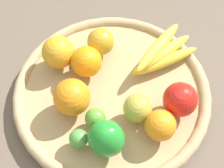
{
  "coord_description": "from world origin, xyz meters",
  "views": [
    {
      "loc": [
        0.2,
        0.36,
        0.72
      ],
      "look_at": [
        0.0,
        0.0,
        0.06
      ],
      "focal_mm": 53.42,
      "sensor_mm": 36.0,
      "label": 1
    }
  ],
  "objects_px": {
    "lime_1": "(95,118)",
    "orange_0": "(86,62)",
    "banana_bunch": "(162,54)",
    "orange_2": "(160,125)",
    "orange_1": "(72,98)",
    "orange_3": "(58,52)",
    "apple_0": "(101,42)",
    "bell_pepper": "(106,138)",
    "apple_1": "(138,108)",
    "apple_2": "(180,100)",
    "lime_0": "(79,139)"
  },
  "relations": [
    {
      "from": "orange_1",
      "to": "apple_0",
      "type": "height_order",
      "value": "orange_1"
    },
    {
      "from": "apple_2",
      "to": "banana_bunch",
      "type": "bearing_deg",
      "value": -106.57
    },
    {
      "from": "orange_2",
      "to": "apple_0",
      "type": "bearing_deg",
      "value": -88.76
    },
    {
      "from": "lime_0",
      "to": "apple_2",
      "type": "distance_m",
      "value": 0.24
    },
    {
      "from": "orange_2",
      "to": "lime_1",
      "type": "xyz_separation_m",
      "value": [
        0.11,
        -0.09,
        -0.01
      ]
    },
    {
      "from": "orange_3",
      "to": "lime_1",
      "type": "height_order",
      "value": "orange_3"
    },
    {
      "from": "bell_pepper",
      "to": "orange_3",
      "type": "distance_m",
      "value": 0.25
    },
    {
      "from": "apple_1",
      "to": "apple_2",
      "type": "relative_size",
      "value": 0.83
    },
    {
      "from": "banana_bunch",
      "to": "orange_2",
      "type": "distance_m",
      "value": 0.2
    },
    {
      "from": "lime_1",
      "to": "lime_0",
      "type": "distance_m",
      "value": 0.06
    },
    {
      "from": "apple_0",
      "to": "bell_pepper",
      "type": "relative_size",
      "value": 0.75
    },
    {
      "from": "apple_0",
      "to": "orange_1",
      "type": "bearing_deg",
      "value": 42.02
    },
    {
      "from": "orange_0",
      "to": "orange_3",
      "type": "xyz_separation_m",
      "value": [
        0.05,
        -0.06,
        0.0
      ]
    },
    {
      "from": "orange_0",
      "to": "bell_pepper",
      "type": "bearing_deg",
      "value": 75.27
    },
    {
      "from": "orange_3",
      "to": "bell_pepper",
      "type": "bearing_deg",
      "value": 89.06
    },
    {
      "from": "orange_3",
      "to": "apple_0",
      "type": "bearing_deg",
      "value": 171.71
    },
    {
      "from": "orange_0",
      "to": "lime_0",
      "type": "relative_size",
      "value": 1.82
    },
    {
      "from": "apple_0",
      "to": "banana_bunch",
      "type": "height_order",
      "value": "apple_0"
    },
    {
      "from": "apple_0",
      "to": "orange_3",
      "type": "height_order",
      "value": "orange_3"
    },
    {
      "from": "apple_0",
      "to": "orange_0",
      "type": "height_order",
      "value": "orange_0"
    },
    {
      "from": "orange_1",
      "to": "apple_2",
      "type": "xyz_separation_m",
      "value": [
        -0.21,
        0.11,
        -0.0
      ]
    },
    {
      "from": "orange_3",
      "to": "apple_2",
      "type": "bearing_deg",
      "value": 126.4
    },
    {
      "from": "banana_bunch",
      "to": "orange_2",
      "type": "height_order",
      "value": "orange_2"
    },
    {
      "from": "apple_1",
      "to": "banana_bunch",
      "type": "relative_size",
      "value": 0.35
    },
    {
      "from": "lime_1",
      "to": "bell_pepper",
      "type": "bearing_deg",
      "value": 85.12
    },
    {
      "from": "orange_0",
      "to": "lime_1",
      "type": "distance_m",
      "value": 0.15
    },
    {
      "from": "banana_bunch",
      "to": "apple_2",
      "type": "relative_size",
      "value": 2.39
    },
    {
      "from": "orange_1",
      "to": "apple_2",
      "type": "bearing_deg",
      "value": 151.02
    },
    {
      "from": "apple_0",
      "to": "orange_3",
      "type": "bearing_deg",
      "value": -8.29
    },
    {
      "from": "lime_0",
      "to": "orange_3",
      "type": "bearing_deg",
      "value": -103.21
    },
    {
      "from": "orange_0",
      "to": "apple_2",
      "type": "distance_m",
      "value": 0.24
    },
    {
      "from": "orange_0",
      "to": "banana_bunch",
      "type": "bearing_deg",
      "value": 161.49
    },
    {
      "from": "orange_1",
      "to": "lime_0",
      "type": "xyz_separation_m",
      "value": [
        0.03,
        0.08,
        -0.02
      ]
    },
    {
      "from": "apple_1",
      "to": "orange_3",
      "type": "bearing_deg",
      "value": -67.28
    },
    {
      "from": "banana_bunch",
      "to": "orange_1",
      "type": "bearing_deg",
      "value": 4.33
    },
    {
      "from": "lime_0",
      "to": "apple_1",
      "type": "bearing_deg",
      "value": 178.94
    },
    {
      "from": "orange_1",
      "to": "orange_3",
      "type": "height_order",
      "value": "orange_1"
    },
    {
      "from": "bell_pepper",
      "to": "apple_1",
      "type": "bearing_deg",
      "value": -104.86
    },
    {
      "from": "orange_3",
      "to": "lime_1",
      "type": "xyz_separation_m",
      "value": [
        -0.0,
        0.19,
        -0.02
      ]
    },
    {
      "from": "orange_0",
      "to": "apple_2",
      "type": "xyz_separation_m",
      "value": [
        -0.14,
        0.19,
        0.0
      ]
    },
    {
      "from": "orange_1",
      "to": "apple_1",
      "type": "height_order",
      "value": "orange_1"
    },
    {
      "from": "orange_2",
      "to": "orange_0",
      "type": "bearing_deg",
      "value": -73.77
    },
    {
      "from": "apple_0",
      "to": "orange_2",
      "type": "bearing_deg",
      "value": 91.24
    },
    {
      "from": "orange_1",
      "to": "orange_3",
      "type": "relative_size",
      "value": 1.05
    },
    {
      "from": "orange_1",
      "to": "apple_1",
      "type": "distance_m",
      "value": 0.14
    },
    {
      "from": "orange_1",
      "to": "lime_1",
      "type": "height_order",
      "value": "orange_1"
    },
    {
      "from": "lime_1",
      "to": "orange_0",
      "type": "bearing_deg",
      "value": -108.88
    },
    {
      "from": "orange_2",
      "to": "lime_0",
      "type": "relative_size",
      "value": 1.66
    },
    {
      "from": "apple_1",
      "to": "orange_3",
      "type": "height_order",
      "value": "orange_3"
    },
    {
      "from": "bell_pepper",
      "to": "lime_0",
      "type": "relative_size",
      "value": 2.2
    }
  ]
}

